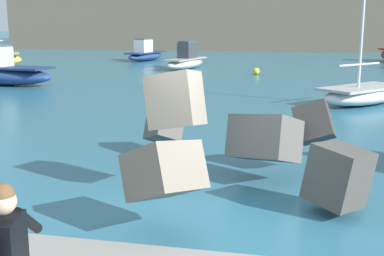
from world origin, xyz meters
TOP-DOWN VIEW (x-y plane):
  - ground_plane at (0.00, 0.00)m, footprint 400.00×400.00m
  - breakwater_jetty at (0.69, 0.94)m, footprint 30.44×7.13m
  - boat_near_left at (-12.18, 35.35)m, footprint 2.70×5.73m
  - boat_mid_right at (-6.76, 27.82)m, footprint 2.57×5.42m
  - boat_far_centre at (3.94, 13.19)m, footprint 4.20×4.43m
  - mooring_buoy_middle at (-1.36, 24.62)m, footprint 0.44×0.44m

SIDE VIEW (x-z plane):
  - ground_plane at x=0.00m, z-range 0.00..0.00m
  - mooring_buoy_middle at x=-1.36m, z-range 0.00..0.44m
  - boat_far_centre at x=3.94m, z-range -3.05..3.95m
  - boat_near_left at x=-12.18m, z-range -0.38..1.58m
  - boat_mid_right at x=-6.76m, z-range -0.39..1.61m
  - breakwater_jetty at x=0.69m, z-range -0.31..2.11m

